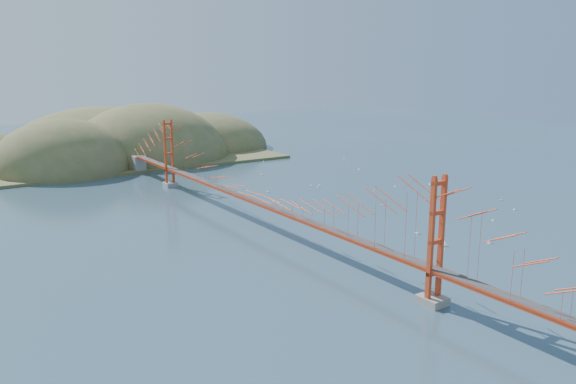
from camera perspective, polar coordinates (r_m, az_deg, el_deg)
ground at (r=74.47m, az=-3.02°, el=-3.45°), size 320.00×320.00×0.00m
bridge at (r=72.99m, az=-3.15°, el=1.88°), size 2.20×94.40×12.00m
far_headlands at (r=137.19m, az=-17.15°, el=3.48°), size 84.00×58.00×25.00m
sailboat_13 at (r=88.79m, az=22.01°, el=-1.62°), size 0.61×0.61×0.64m
sailboat_16 at (r=93.85m, az=-2.07°, el=0.05°), size 0.58×0.58×0.63m
sailboat_0 at (r=72.78m, az=12.96°, el=-4.02°), size 0.49×0.61×0.71m
sailboat_12 at (r=108.54m, az=-2.73°, el=1.79°), size 0.56×0.55×0.63m
sailboat_8 at (r=95.47m, az=8.76°, el=0.12°), size 0.50×0.45×0.56m
sailboat_1 at (r=86.49m, az=9.56°, el=-1.23°), size 0.53×0.53×0.56m
sailboat_4 at (r=103.17m, az=14.20°, el=0.83°), size 0.51×0.54×0.60m
sailboat_7 at (r=98.11m, az=3.15°, el=0.61°), size 0.64×0.63×0.72m
sailboat_2 at (r=96.85m, az=15.49°, el=-0.02°), size 0.50×0.46×0.56m
sailboat_17 at (r=127.26m, az=5.71°, el=3.36°), size 0.57×0.53×0.65m
sailboat_15 at (r=122.94m, az=-2.51°, el=3.08°), size 0.56×0.56×0.61m
sailboat_14 at (r=81.69m, az=20.11°, el=-2.67°), size 0.40×0.50×0.59m
sailboat_3 at (r=98.64m, az=2.32°, el=0.67°), size 0.52×0.46×0.59m
sailboat_11 at (r=94.61m, az=20.86°, el=-0.69°), size 0.53×0.53×0.56m
sailboat_10 at (r=71.41m, az=19.72°, el=-4.79°), size 0.55×0.65×0.74m
sailboat_6 at (r=68.71m, az=15.62°, el=-5.18°), size 0.68×0.68×0.73m
sailboat_9 at (r=115.00m, az=7.23°, el=2.32°), size 0.54×0.58×0.66m
sailboat_extra_0 at (r=99.76m, az=10.82°, el=0.59°), size 0.50×0.50×0.56m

